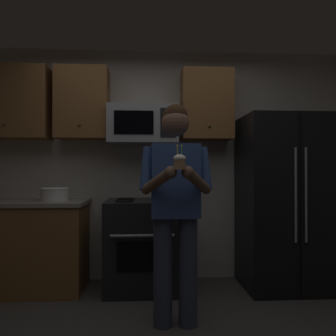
{
  "coord_description": "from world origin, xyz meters",
  "views": [
    {
      "loc": [
        -0.11,
        -2.22,
        1.23
      ],
      "look_at": [
        0.06,
        0.5,
        1.25
      ],
      "focal_mm": 36.79,
      "sensor_mm": 36.0,
      "label": 1
    }
  ],
  "objects_px": {
    "microwave": "(143,125)",
    "person": "(176,200)",
    "cupcake": "(180,162)",
    "oven_range": "(143,244)",
    "refrigerator": "(285,202)",
    "bowl_large_white": "(54,194)"
  },
  "relations": [
    {
      "from": "cupcake",
      "to": "refrigerator",
      "type": "bearing_deg",
      "value": 43.39
    },
    {
      "from": "microwave",
      "to": "person",
      "type": "distance_m",
      "value": 1.26
    },
    {
      "from": "refrigerator",
      "to": "bowl_large_white",
      "type": "relative_size",
      "value": 6.22
    },
    {
      "from": "refrigerator",
      "to": "cupcake",
      "type": "bearing_deg",
      "value": -136.61
    },
    {
      "from": "cupcake",
      "to": "oven_range",
      "type": "bearing_deg",
      "value": 102.56
    },
    {
      "from": "oven_range",
      "to": "cupcake",
      "type": "height_order",
      "value": "cupcake"
    },
    {
      "from": "oven_range",
      "to": "cupcake",
      "type": "xyz_separation_m",
      "value": [
        0.27,
        -1.2,
        0.83
      ]
    },
    {
      "from": "refrigerator",
      "to": "bowl_large_white",
      "type": "xyz_separation_m",
      "value": [
        -2.4,
        0.01,
        0.09
      ]
    },
    {
      "from": "microwave",
      "to": "refrigerator",
      "type": "relative_size",
      "value": 0.41
    },
    {
      "from": "bowl_large_white",
      "to": "cupcake",
      "type": "xyz_separation_m",
      "value": [
        1.16,
        -1.18,
        0.3
      ]
    },
    {
      "from": "microwave",
      "to": "bowl_large_white",
      "type": "bearing_deg",
      "value": -170.82
    },
    {
      "from": "oven_range",
      "to": "refrigerator",
      "type": "height_order",
      "value": "refrigerator"
    },
    {
      "from": "refrigerator",
      "to": "cupcake",
      "type": "xyz_separation_m",
      "value": [
        -1.23,
        -1.16,
        0.39
      ]
    },
    {
      "from": "microwave",
      "to": "refrigerator",
      "type": "xyz_separation_m",
      "value": [
        1.5,
        -0.16,
        -0.82
      ]
    },
    {
      "from": "microwave",
      "to": "cupcake",
      "type": "xyz_separation_m",
      "value": [
        0.27,
        -1.32,
        -0.43
      ]
    },
    {
      "from": "oven_range",
      "to": "cupcake",
      "type": "bearing_deg",
      "value": -77.44
    },
    {
      "from": "microwave",
      "to": "person",
      "type": "xyz_separation_m",
      "value": [
        0.27,
        -0.99,
        -0.72
      ]
    },
    {
      "from": "refrigerator",
      "to": "cupcake",
      "type": "relative_size",
      "value": 10.35
    },
    {
      "from": "person",
      "to": "cupcake",
      "type": "xyz_separation_m",
      "value": [
        -0.0,
        -0.33,
        0.3
      ]
    },
    {
      "from": "bowl_large_white",
      "to": "person",
      "type": "relative_size",
      "value": 0.16
    },
    {
      "from": "oven_range",
      "to": "refrigerator",
      "type": "bearing_deg",
      "value": -1.5
    },
    {
      "from": "microwave",
      "to": "cupcake",
      "type": "relative_size",
      "value": 4.26
    }
  ]
}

